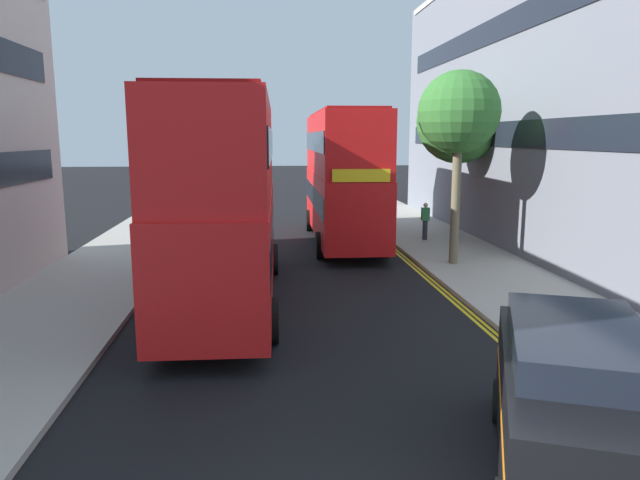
% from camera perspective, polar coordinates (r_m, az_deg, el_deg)
% --- Properties ---
extents(sidewalk_right, '(4.00, 80.00, 0.14)m').
position_cam_1_polar(sidewalk_right, '(22.42, 14.16, -1.87)').
color(sidewalk_right, '#ADA89E').
rests_on(sidewalk_right, ground).
extents(sidewalk_left, '(4.00, 80.00, 0.14)m').
position_cam_1_polar(sidewalk_left, '(21.81, -20.01, -2.51)').
color(sidewalk_left, '#ADA89E').
rests_on(sidewalk_left, ground).
extents(kerb_line_outer, '(0.10, 56.00, 0.01)m').
position_cam_1_polar(kerb_line_outer, '(19.93, 10.38, -3.39)').
color(kerb_line_outer, yellow).
rests_on(kerb_line_outer, ground).
extents(kerb_line_inner, '(0.10, 56.00, 0.01)m').
position_cam_1_polar(kerb_line_inner, '(19.89, 9.94, -3.41)').
color(kerb_line_inner, yellow).
rests_on(kerb_line_inner, ground).
extents(double_decker_bus_away, '(2.99, 10.86, 5.64)m').
position_cam_1_polar(double_decker_bus_away, '(16.08, -9.24, 4.38)').
color(double_decker_bus_away, red).
rests_on(double_decker_bus_away, ground).
extents(double_decker_bus_oncoming, '(2.95, 10.85, 5.64)m').
position_cam_1_polar(double_decker_bus_oncoming, '(25.30, 2.23, 6.53)').
color(double_decker_bus_oncoming, red).
rests_on(double_decker_bus_oncoming, ground).
extents(taxi_minivan, '(3.49, 5.16, 2.12)m').
position_cam_1_polar(taxi_minivan, '(8.64, 23.85, -14.84)').
color(taxi_minivan, black).
rests_on(taxi_minivan, ground).
extents(pedestrian_far, '(0.34, 0.22, 1.62)m').
position_cam_1_polar(pedestrian_far, '(25.86, 10.27, 1.90)').
color(pedestrian_far, '#2D2D38').
rests_on(pedestrian_far, sidewalk_right).
extents(street_tree_near, '(2.82, 2.82, 6.70)m').
position_cam_1_polar(street_tree_near, '(20.90, 13.46, 11.95)').
color(street_tree_near, '#6B6047').
rests_on(street_tree_near, sidewalk_right).
extents(street_tree_mid, '(3.66, 3.66, 6.96)m').
position_cam_1_polar(street_tree_mid, '(26.32, 13.47, 11.20)').
color(street_tree_mid, '#6B6047').
rests_on(street_tree_mid, sidewalk_right).
extents(townhouse_terrace_right, '(10.08, 28.00, 12.34)m').
position_cam_1_polar(townhouse_terrace_right, '(27.75, 26.63, 12.30)').
color(townhouse_terrace_right, slate).
rests_on(townhouse_terrace_right, ground).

